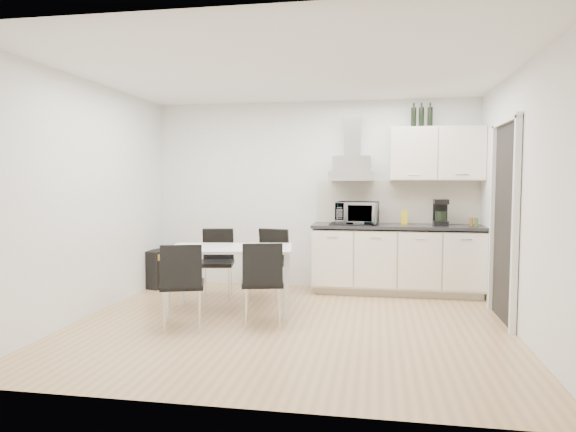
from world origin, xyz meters
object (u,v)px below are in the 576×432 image
(kitchenette, at_px, (399,231))
(dining_table, at_px, (231,254))
(chair_near_left, at_px, (183,286))
(chair_near_right, at_px, (263,283))
(chair_far_right, at_px, (268,264))
(chair_far_left, at_px, (217,264))
(floor_speaker, at_px, (255,274))
(guitar_amp, at_px, (164,267))

(kitchenette, height_order, dining_table, kitchenette)
(chair_near_left, bearing_deg, chair_near_right, 0.27)
(dining_table, xyz_separation_m, chair_far_right, (0.29, 0.71, -0.23))
(chair_near_left, bearing_deg, chair_far_right, 49.95)
(kitchenette, relative_size, chair_far_left, 2.86)
(chair_near_left, xyz_separation_m, chair_near_right, (0.77, 0.25, 0.00))
(chair_near_left, bearing_deg, chair_far_left, 75.18)
(kitchenette, xyz_separation_m, chair_near_left, (-2.23, -2.05, -0.39))
(chair_near_left, distance_m, chair_near_right, 0.81)
(dining_table, bearing_deg, floor_speaker, 84.02)
(chair_far_left, relative_size, chair_near_left, 1.00)
(chair_far_right, distance_m, guitar_amp, 1.73)
(dining_table, height_order, chair_far_left, chair_far_left)
(dining_table, bearing_deg, chair_far_left, 111.79)
(chair_near_right, bearing_deg, chair_far_left, 114.83)
(chair_near_right, bearing_deg, chair_near_left, -174.72)
(chair_near_left, relative_size, chair_near_right, 1.00)
(chair_near_right, distance_m, floor_speaker, 2.06)
(chair_far_left, height_order, chair_near_right, same)
(guitar_amp, bearing_deg, chair_near_right, -26.34)
(guitar_amp, distance_m, floor_speaker, 1.30)
(chair_far_left, distance_m, floor_speaker, 0.96)
(dining_table, relative_size, chair_near_left, 1.69)
(guitar_amp, bearing_deg, chair_far_right, -1.27)
(kitchenette, xyz_separation_m, chair_far_left, (-2.30, -0.71, -0.39))
(chair_far_left, height_order, chair_far_right, same)
(kitchenette, bearing_deg, chair_far_left, -162.93)
(chair_near_right, relative_size, floor_speaker, 2.64)
(chair_near_left, height_order, guitar_amp, chair_near_left)
(chair_far_left, xyz_separation_m, guitar_amp, (-0.98, 0.62, -0.18))
(chair_far_left, xyz_separation_m, chair_far_right, (0.66, 0.09, 0.00))
(chair_near_left, xyz_separation_m, guitar_amp, (-1.05, 1.97, -0.18))
(chair_far_left, height_order, floor_speaker, chair_far_left)
(kitchenette, bearing_deg, dining_table, -145.46)
(floor_speaker, bearing_deg, chair_near_left, -101.98)
(dining_table, xyz_separation_m, chair_near_right, (0.48, -0.47, -0.23))
(floor_speaker, bearing_deg, kitchenette, -10.96)
(chair_far_left, bearing_deg, chair_near_left, 82.50)
(chair_far_left, bearing_deg, guitar_amp, -43.05)
(kitchenette, bearing_deg, floor_speaker, 175.29)
(dining_table, relative_size, chair_far_right, 1.69)
(chair_near_left, xyz_separation_m, floor_speaker, (0.22, 2.22, -0.27))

